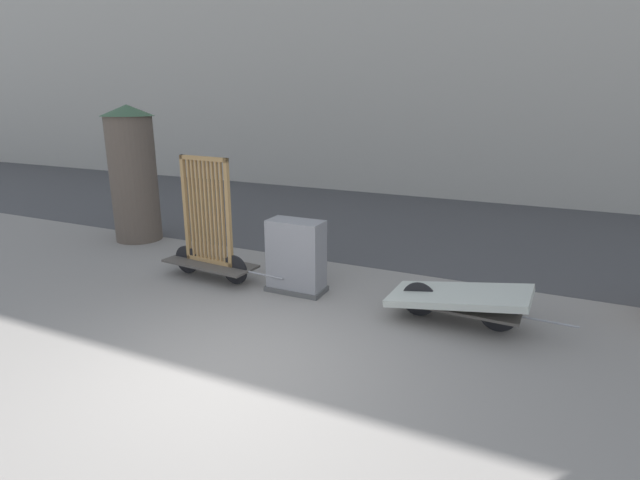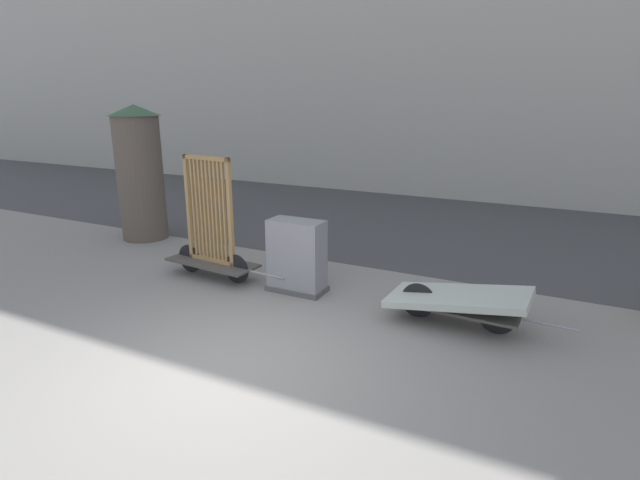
% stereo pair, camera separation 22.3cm
% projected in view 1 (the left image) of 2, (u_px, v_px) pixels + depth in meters
% --- Properties ---
extents(ground_plane, '(60.00, 60.00, 0.00)m').
position_uv_depth(ground_plane, '(231.00, 372.00, 5.95)').
color(ground_plane, gray).
extents(road_strip, '(56.00, 7.34, 0.01)m').
position_uv_depth(road_strip, '(409.00, 224.00, 12.85)').
color(road_strip, '#424244').
rests_on(road_strip, ground_plane).
extents(building_facade, '(48.00, 4.00, 10.63)m').
position_uv_depth(building_facade, '(464.00, 28.00, 16.32)').
color(building_facade, '#B2ADA3').
rests_on(building_facade, ground_plane).
extents(bike_cart_with_bedframe, '(2.46, 0.80, 2.19)m').
position_uv_depth(bike_cart_with_bedframe, '(209.00, 239.00, 8.81)').
color(bike_cart_with_bedframe, '#4C4742').
rests_on(bike_cart_with_bedframe, ground_plane).
extents(bike_cart_with_mattress, '(2.56, 0.99, 0.62)m').
position_uv_depth(bike_cart_with_mattress, '(458.00, 298.00, 7.13)').
color(bike_cart_with_mattress, '#4C4742').
rests_on(bike_cart_with_mattress, ground_plane).
extents(utility_cabinet, '(0.98, 0.51, 1.22)m').
position_uv_depth(utility_cabinet, '(296.00, 259.00, 8.27)').
color(utility_cabinet, '#4C4C4C').
rests_on(utility_cabinet, ground_plane).
extents(advertising_column, '(1.14, 1.14, 3.00)m').
position_uv_depth(advertising_column, '(133.00, 173.00, 11.07)').
color(advertising_column, brown).
rests_on(advertising_column, ground_plane).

